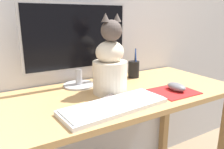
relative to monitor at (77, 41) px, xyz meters
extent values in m
cube|color=tan|center=(0.04, -0.19, -0.26)|extent=(1.43, 0.57, 0.02)
cube|color=olive|center=(0.72, -0.43, -0.62)|extent=(0.05, 0.05, 0.70)
cube|color=olive|center=(0.72, 0.06, -0.62)|extent=(0.05, 0.05, 0.70)
cylinder|color=#B2B2B7|center=(0.00, 0.00, -0.24)|extent=(0.17, 0.17, 0.01)
cylinder|color=#B2B2B7|center=(0.00, 0.00, -0.19)|extent=(0.04, 0.04, 0.09)
cube|color=#B2B2B7|center=(0.00, 0.00, 0.02)|extent=(0.56, 0.02, 0.34)
cube|color=black|center=(0.00, -0.01, 0.02)|extent=(0.54, 0.00, 0.32)
cube|color=silver|center=(0.01, -0.35, -0.24)|extent=(0.47, 0.21, 0.02)
cube|color=white|center=(0.01, -0.35, -0.22)|extent=(0.45, 0.19, 0.01)
cube|color=red|center=(0.38, -0.33, -0.24)|extent=(0.21, 0.19, 0.00)
ellipsoid|color=slate|center=(0.39, -0.33, -0.22)|extent=(0.06, 0.11, 0.04)
cylinder|color=beige|center=(0.09, -0.18, -0.17)|extent=(0.18, 0.18, 0.16)
ellipsoid|color=beige|center=(0.09, -0.18, -0.04)|extent=(0.15, 0.13, 0.11)
sphere|color=#4C423D|center=(0.09, -0.19, 0.06)|extent=(0.11, 0.11, 0.10)
cone|color=#4C423D|center=(0.06, -0.19, 0.12)|extent=(0.04, 0.04, 0.04)
cone|color=#4C423D|center=(0.12, -0.18, 0.12)|extent=(0.04, 0.04, 0.04)
cylinder|color=#4C423D|center=(0.06, -0.25, -0.23)|extent=(0.21, 0.11, 0.02)
cylinder|color=black|center=(0.36, -0.01, -0.19)|extent=(0.07, 0.07, 0.10)
cylinder|color=#1E47B2|center=(0.37, -0.02, -0.13)|extent=(0.02, 0.01, 0.14)
cylinder|color=black|center=(0.37, -0.01, -0.13)|extent=(0.01, 0.02, 0.14)
camera|label=1|loc=(-0.42, -1.07, 0.12)|focal=35.00mm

